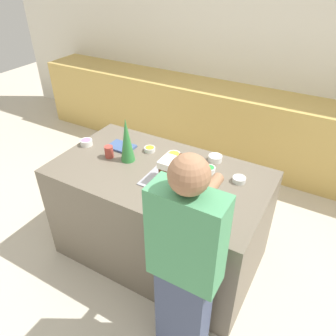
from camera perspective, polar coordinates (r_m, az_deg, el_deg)
ground_plane at (r=3.24m, az=-1.35°, el=-14.35°), size 12.00×12.00×0.00m
wall_back at (r=4.41m, az=14.61°, el=18.24°), size 8.00×0.05×2.60m
back_cabinet_block at (r=4.40m, az=11.82°, el=7.05°), size 6.00×0.60×0.96m
kitchen_island at (r=2.90m, az=-1.47°, el=-8.20°), size 1.74×0.98×0.93m
baking_tray at (r=2.49m, az=0.87°, el=-2.41°), size 0.45×0.33×0.01m
gingerbread_house at (r=2.43m, az=0.90°, el=-0.47°), size 0.19×0.15×0.25m
decorative_tree at (r=2.68m, az=-7.21°, el=4.85°), size 0.12×0.12×0.38m
candy_bowl_near_tray_left at (r=2.75m, az=0.99°, el=2.11°), size 0.12×0.12×0.05m
candy_bowl_front_corner at (r=2.87m, az=-3.20°, el=3.31°), size 0.10×0.10×0.04m
candy_bowl_beside_tree at (r=2.76m, az=8.22°, el=1.73°), size 0.11×0.11×0.05m
candy_bowl_center_rear at (r=2.61m, az=7.15°, el=-0.24°), size 0.10×0.10×0.05m
candy_bowl_near_tray_right at (r=2.54m, az=12.28°, el=-1.94°), size 0.10×0.10×0.04m
candy_bowl_behind_tray at (r=3.05m, az=-14.04°, el=4.38°), size 0.11×0.11×0.05m
cookbook at (r=2.95m, az=-8.11°, el=3.69°), size 0.23×0.16×0.02m
mug at (r=2.81m, az=-10.23°, el=2.80°), size 0.07×0.07×0.10m
person at (r=2.03m, az=3.04°, el=-17.03°), size 0.43×0.53×1.63m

